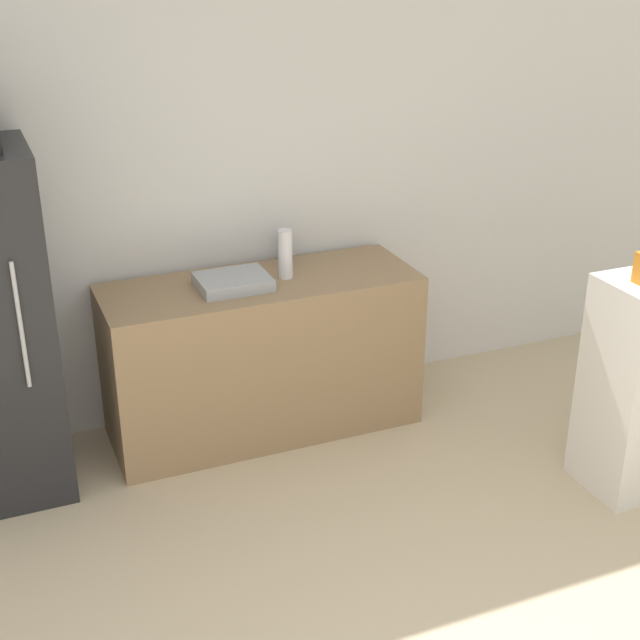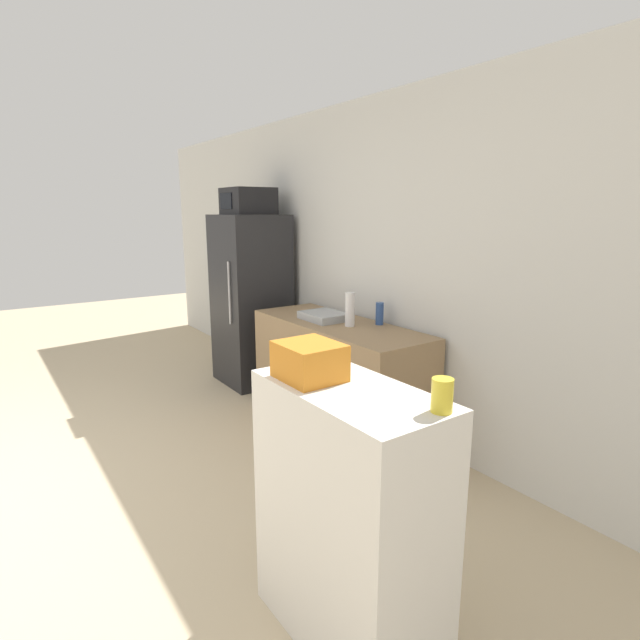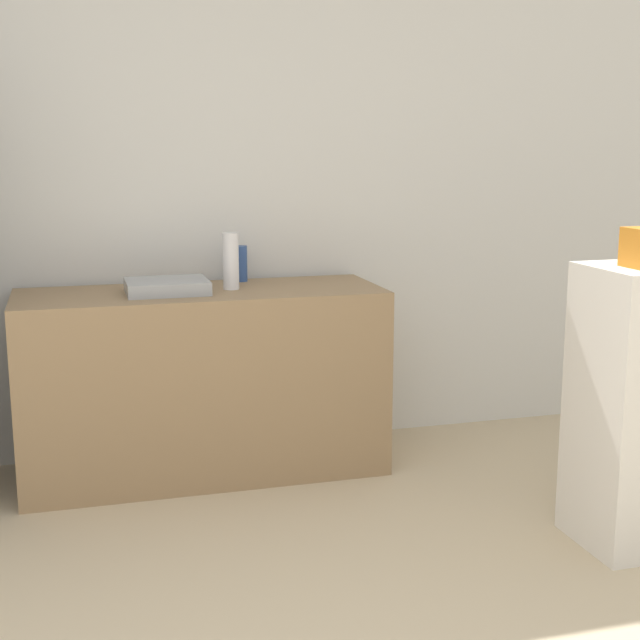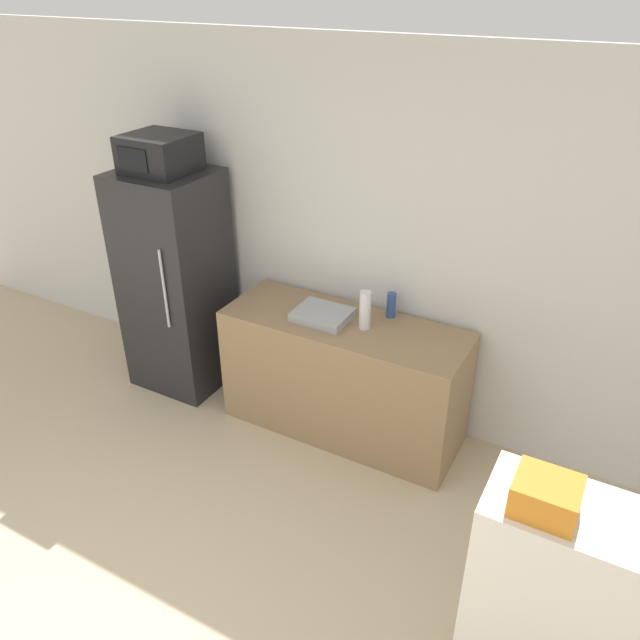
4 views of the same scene
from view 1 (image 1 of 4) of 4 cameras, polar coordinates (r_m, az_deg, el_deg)
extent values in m
cube|color=silver|center=(4.78, -8.90, 8.25)|extent=(8.00, 0.06, 2.60)
cylinder|color=#B7B7BC|center=(4.08, -18.61, -0.36)|extent=(0.02, 0.02, 0.59)
cube|color=#937551|center=(4.83, -3.70, -2.32)|extent=(1.67, 0.60, 0.87)
cube|color=#9EA3A8|center=(4.58, -5.58, 2.46)|extent=(0.36, 0.30, 0.06)
cylinder|color=silver|center=(4.66, -2.23, 4.24)|extent=(0.07, 0.07, 0.26)
cylinder|color=#2D4C8C|center=(4.90, -2.15, 4.71)|extent=(0.06, 0.06, 0.17)
camera|label=2|loc=(4.85, 44.98, 7.07)|focal=28.00mm
camera|label=3|loc=(1.31, 41.75, -36.97)|focal=50.00mm
camera|label=4|loc=(3.11, 55.36, 20.90)|focal=35.00mm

